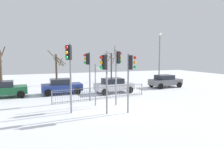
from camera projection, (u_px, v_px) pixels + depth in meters
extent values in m
plane|color=white|center=(115.00, 109.00, 13.35)|extent=(60.00, 60.00, 0.00)
cylinder|color=slate|center=(71.00, 79.00, 12.08)|extent=(0.11, 0.11, 4.42)
cube|color=black|center=(69.00, 53.00, 11.77)|extent=(0.39, 0.38, 0.90)
sphere|color=red|center=(66.00, 47.00, 11.50)|extent=(0.20, 0.20, 0.20)
sphere|color=orange|center=(66.00, 52.00, 11.53)|extent=(0.20, 0.20, 0.20)
sphere|color=green|center=(66.00, 57.00, 11.56)|extent=(0.20, 0.20, 0.20)
cylinder|color=slate|center=(90.00, 77.00, 15.54)|extent=(0.11, 0.11, 3.98)
cube|color=black|center=(88.00, 59.00, 15.34)|extent=(0.24, 0.34, 0.90)
sphere|color=red|center=(85.00, 55.00, 15.21)|extent=(0.20, 0.20, 0.20)
sphere|color=orange|center=(85.00, 59.00, 15.24)|extent=(0.20, 0.20, 0.20)
sphere|color=green|center=(85.00, 63.00, 15.26)|extent=(0.20, 0.20, 0.20)
cylinder|color=slate|center=(116.00, 78.00, 14.07)|extent=(0.11, 0.11, 4.11)
cube|color=black|center=(118.00, 57.00, 14.02)|extent=(0.30, 0.37, 0.90)
sphere|color=red|center=(120.00, 53.00, 14.14)|extent=(0.20, 0.20, 0.20)
sphere|color=orange|center=(120.00, 57.00, 14.17)|extent=(0.20, 0.20, 0.20)
sphere|color=green|center=(120.00, 61.00, 14.20)|extent=(0.20, 0.20, 0.20)
cylinder|color=slate|center=(128.00, 84.00, 12.17)|extent=(0.11, 0.11, 3.81)
cube|color=black|center=(131.00, 62.00, 12.02)|extent=(0.34, 0.38, 0.90)
sphere|color=red|center=(135.00, 58.00, 11.97)|extent=(0.20, 0.20, 0.20)
sphere|color=orange|center=(135.00, 62.00, 11.99)|extent=(0.20, 0.20, 0.20)
sphere|color=green|center=(135.00, 67.00, 12.02)|extent=(0.20, 0.20, 0.20)
cylinder|color=slate|center=(107.00, 84.00, 11.95)|extent=(0.11, 0.11, 3.83)
cube|color=black|center=(105.00, 62.00, 11.72)|extent=(0.30, 0.37, 0.90)
sphere|color=red|center=(101.00, 57.00, 11.55)|extent=(0.20, 0.20, 0.20)
sphere|color=orange|center=(101.00, 62.00, 11.58)|extent=(0.20, 0.20, 0.20)
sphere|color=green|center=(101.00, 67.00, 11.61)|extent=(0.20, 0.20, 0.20)
cylinder|color=slate|center=(95.00, 85.00, 14.06)|extent=(0.09, 0.09, 3.10)
cube|color=white|center=(100.00, 68.00, 14.09)|extent=(0.70, 0.05, 0.22)
cube|color=slate|center=(102.00, 87.00, 16.11)|extent=(8.19, 0.96, 0.04)
cube|color=slate|center=(102.00, 98.00, 16.20)|extent=(8.19, 0.96, 0.04)
cylinder|color=slate|center=(53.00, 98.00, 14.35)|extent=(0.02, 0.02, 1.05)
cylinder|color=slate|center=(55.00, 98.00, 14.43)|extent=(0.02, 0.02, 1.05)
cylinder|color=slate|center=(58.00, 97.00, 14.51)|extent=(0.02, 0.02, 1.05)
cylinder|color=slate|center=(60.00, 97.00, 14.59)|extent=(0.02, 0.02, 1.05)
cylinder|color=slate|center=(62.00, 97.00, 14.67)|extent=(0.02, 0.02, 1.05)
cylinder|color=slate|center=(65.00, 97.00, 14.75)|extent=(0.02, 0.02, 1.05)
cylinder|color=slate|center=(67.00, 97.00, 14.83)|extent=(0.02, 0.02, 1.05)
cylinder|color=slate|center=(69.00, 96.00, 14.91)|extent=(0.02, 0.02, 1.05)
cylinder|color=slate|center=(72.00, 96.00, 14.99)|extent=(0.02, 0.02, 1.05)
cylinder|color=slate|center=(74.00, 96.00, 15.07)|extent=(0.02, 0.02, 1.05)
cylinder|color=slate|center=(76.00, 96.00, 15.15)|extent=(0.02, 0.02, 1.05)
cylinder|color=slate|center=(78.00, 95.00, 15.23)|extent=(0.02, 0.02, 1.05)
cylinder|color=slate|center=(80.00, 95.00, 15.31)|extent=(0.02, 0.02, 1.05)
cylinder|color=slate|center=(83.00, 95.00, 15.39)|extent=(0.02, 0.02, 1.05)
cylinder|color=slate|center=(85.00, 95.00, 15.47)|extent=(0.02, 0.02, 1.05)
cylinder|color=slate|center=(87.00, 95.00, 15.56)|extent=(0.02, 0.02, 1.05)
cylinder|color=slate|center=(89.00, 94.00, 15.64)|extent=(0.02, 0.02, 1.05)
cylinder|color=slate|center=(91.00, 94.00, 15.72)|extent=(0.02, 0.02, 1.05)
cylinder|color=slate|center=(93.00, 94.00, 15.80)|extent=(0.02, 0.02, 1.05)
cylinder|color=slate|center=(95.00, 94.00, 15.88)|extent=(0.02, 0.02, 1.05)
cylinder|color=slate|center=(97.00, 94.00, 15.96)|extent=(0.02, 0.02, 1.05)
cylinder|color=slate|center=(99.00, 94.00, 16.04)|extent=(0.02, 0.02, 1.05)
cylinder|color=slate|center=(101.00, 93.00, 16.12)|extent=(0.02, 0.02, 1.05)
cylinder|color=slate|center=(103.00, 93.00, 16.20)|extent=(0.02, 0.02, 1.05)
cylinder|color=slate|center=(105.00, 93.00, 16.28)|extent=(0.02, 0.02, 1.05)
cylinder|color=slate|center=(107.00, 93.00, 16.36)|extent=(0.02, 0.02, 1.05)
cylinder|color=slate|center=(109.00, 93.00, 16.44)|extent=(0.02, 0.02, 1.05)
cylinder|color=slate|center=(110.00, 92.00, 16.52)|extent=(0.02, 0.02, 1.05)
cylinder|color=slate|center=(112.00, 92.00, 16.60)|extent=(0.02, 0.02, 1.05)
cylinder|color=slate|center=(114.00, 92.00, 16.68)|extent=(0.02, 0.02, 1.05)
cylinder|color=slate|center=(116.00, 92.00, 16.76)|extent=(0.02, 0.02, 1.05)
cylinder|color=slate|center=(118.00, 92.00, 16.84)|extent=(0.02, 0.02, 1.05)
cylinder|color=slate|center=(119.00, 92.00, 16.92)|extent=(0.02, 0.02, 1.05)
cylinder|color=slate|center=(121.00, 91.00, 17.00)|extent=(0.02, 0.02, 1.05)
cylinder|color=slate|center=(123.00, 91.00, 17.08)|extent=(0.02, 0.02, 1.05)
cylinder|color=slate|center=(125.00, 91.00, 17.16)|extent=(0.02, 0.02, 1.05)
cylinder|color=slate|center=(126.00, 91.00, 17.24)|extent=(0.02, 0.02, 1.05)
cylinder|color=slate|center=(128.00, 91.00, 17.32)|extent=(0.02, 0.02, 1.05)
cylinder|color=slate|center=(130.00, 91.00, 17.40)|extent=(0.02, 0.02, 1.05)
cylinder|color=slate|center=(131.00, 90.00, 17.48)|extent=(0.02, 0.02, 1.05)
cylinder|color=slate|center=(133.00, 90.00, 17.56)|extent=(0.02, 0.02, 1.05)
cylinder|color=slate|center=(135.00, 90.00, 17.64)|extent=(0.02, 0.02, 1.05)
cylinder|color=slate|center=(136.00, 90.00, 17.72)|extent=(0.02, 0.02, 1.05)
cylinder|color=slate|center=(138.00, 90.00, 17.80)|extent=(0.02, 0.02, 1.05)
cylinder|color=slate|center=(140.00, 90.00, 17.88)|extent=(0.02, 0.02, 1.05)
cylinder|color=slate|center=(141.00, 90.00, 17.96)|extent=(0.02, 0.02, 1.05)
cylinder|color=slate|center=(52.00, 98.00, 14.31)|extent=(0.06, 0.06, 1.05)
cylinder|color=slate|center=(142.00, 89.00, 18.00)|extent=(0.06, 0.06, 1.05)
cube|color=navy|center=(62.00, 87.00, 18.57)|extent=(3.84, 1.79, 0.65)
cube|color=#1E232D|center=(60.00, 82.00, 18.46)|extent=(1.94, 1.55, 0.55)
cylinder|color=black|center=(74.00, 88.00, 19.88)|extent=(0.65, 0.24, 0.64)
cylinder|color=black|center=(78.00, 91.00, 18.31)|extent=(0.65, 0.24, 0.64)
cylinder|color=black|center=(47.00, 90.00, 18.88)|extent=(0.65, 0.24, 0.64)
cylinder|color=black|center=(48.00, 93.00, 17.31)|extent=(0.65, 0.24, 0.64)
cube|color=slate|center=(165.00, 82.00, 22.47)|extent=(3.91, 1.97, 0.65)
cube|color=#1E232D|center=(164.00, 77.00, 22.36)|extent=(2.00, 1.63, 0.55)
cylinder|color=black|center=(169.00, 83.00, 23.83)|extent=(0.65, 0.26, 0.64)
cylinder|color=black|center=(179.00, 85.00, 22.29)|extent=(0.65, 0.26, 0.64)
cylinder|color=black|center=(151.00, 84.00, 22.72)|extent=(0.65, 0.26, 0.64)
cylinder|color=black|center=(161.00, 86.00, 21.17)|extent=(0.65, 0.26, 0.64)
cube|color=silver|center=(114.00, 86.00, 19.07)|extent=(3.91, 1.97, 0.65)
cube|color=#1E232D|center=(113.00, 81.00, 18.95)|extent=(2.01, 1.64, 0.55)
cylinder|color=black|center=(122.00, 87.00, 20.43)|extent=(0.65, 0.27, 0.64)
cylinder|color=black|center=(130.00, 90.00, 18.89)|extent=(0.65, 0.27, 0.64)
cylinder|color=black|center=(98.00, 89.00, 19.31)|extent=(0.65, 0.27, 0.64)
cylinder|color=black|center=(105.00, 92.00, 17.77)|extent=(0.65, 0.27, 0.64)
cube|color=#195933|center=(4.00, 90.00, 16.82)|extent=(3.95, 2.07, 0.65)
cube|color=#1E232D|center=(1.00, 84.00, 16.70)|extent=(2.04, 1.68, 0.55)
cylinder|color=black|center=(21.00, 91.00, 18.20)|extent=(0.66, 0.28, 0.64)
cylinder|color=black|center=(21.00, 94.00, 16.68)|extent=(0.66, 0.28, 0.64)
cylinder|color=slate|center=(159.00, 61.00, 23.35)|extent=(0.14, 0.14, 6.22)
sphere|color=#F2EACC|center=(160.00, 34.00, 23.05)|extent=(0.36, 0.36, 0.36)
cylinder|color=#473828|center=(56.00, 70.00, 24.38)|extent=(0.25, 0.25, 3.91)
cylinder|color=#473828|center=(61.00, 60.00, 23.81)|extent=(1.43, 1.10, 1.14)
cylinder|color=#473828|center=(53.00, 56.00, 23.52)|extent=(1.31, 0.87, 1.45)
cylinder|color=#473828|center=(58.00, 62.00, 23.82)|extent=(1.26, 0.56, 1.03)
cylinder|color=#473828|center=(61.00, 62.00, 24.63)|extent=(0.42, 1.21, 1.05)
cylinder|color=#473828|center=(59.00, 60.00, 23.84)|extent=(1.26, 0.78, 1.41)
cylinder|color=#473828|center=(111.00, 67.00, 27.80)|extent=(0.21, 0.21, 4.14)
cylinder|color=#473828|center=(115.00, 51.00, 27.63)|extent=(0.31, 0.98, 1.44)
cylinder|color=#473828|center=(109.00, 56.00, 27.00)|extent=(1.06, 1.21, 0.84)
cylinder|color=#473828|center=(109.00, 53.00, 27.13)|extent=(0.76, 1.06, 0.70)
cylinder|color=#473828|center=(109.00, 58.00, 27.84)|extent=(0.61, 0.59, 0.83)
cylinder|color=#473828|center=(114.00, 60.00, 27.85)|extent=(0.12, 0.79, 1.06)
cylinder|color=#473828|center=(0.00, 68.00, 23.80)|extent=(0.34, 0.34, 4.39)
cylinder|color=#473828|center=(3.00, 51.00, 23.99)|extent=(0.70, 0.86, 1.25)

